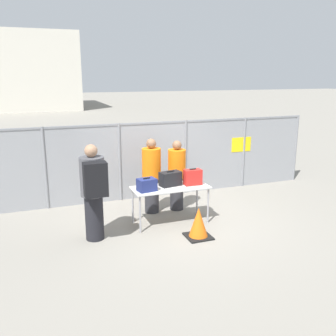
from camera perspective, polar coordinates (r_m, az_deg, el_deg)
name	(u,v)px	position (r m, az deg, el deg)	size (l,w,h in m)	color
ground_plane	(181,221)	(8.17, 2.03, -8.13)	(120.00, 120.00, 0.00)	gray
fence_section	(154,158)	(9.54, -2.08, 1.56)	(8.88, 0.07, 1.94)	gray
inspection_table	(170,190)	(7.86, 0.37, -3.41)	(1.62, 0.68, 0.80)	silver
suitcase_navy	(147,185)	(7.56, -3.26, -2.57)	(0.40, 0.31, 0.28)	navy
suitcase_black	(170,179)	(7.89, 0.37, -1.65)	(0.48, 0.33, 0.32)	black
suitcase_red	(193,177)	(7.97, 3.78, -1.40)	(0.37, 0.21, 0.36)	red
traveler_hooded	(93,189)	(7.08, -11.29, -3.19)	(0.46, 0.71, 1.85)	black
security_worker_near	(152,175)	(8.44, -2.53, -1.05)	(0.42, 0.42, 1.71)	#2D2D33
security_worker_far	(177,174)	(8.62, 1.35, -0.98)	(0.41, 0.41, 1.64)	#2D2D33
utility_trailer	(146,158)	(12.45, -3.35, 1.54)	(4.42, 1.98, 0.65)	#4C6B47
distant_hangar	(3,72)	(38.48, -23.90, 13.28)	(12.82, 10.54, 6.65)	beige
traffic_cone	(198,223)	(7.34, 4.66, -8.43)	(0.49, 0.49, 0.61)	black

